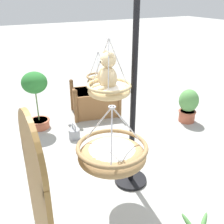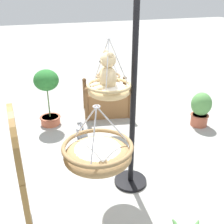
# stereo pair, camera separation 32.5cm
# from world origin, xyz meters

# --- Properties ---
(ground_plane) EXTENTS (40.00, 40.00, 0.00)m
(ground_plane) POSITION_xyz_m (0.00, 0.00, 0.00)
(ground_plane) COLOR #9E9E99
(display_pole_central) EXTENTS (0.44, 0.44, 2.59)m
(display_pole_central) POSITION_xyz_m (-0.13, -0.20, 0.82)
(display_pole_central) COLOR black
(display_pole_central) RESTS_ON ground
(hanging_basket_with_teddy) EXTENTS (0.54, 0.54, 0.70)m
(hanging_basket_with_teddy) POSITION_xyz_m (0.02, 0.05, 1.34)
(hanging_basket_with_teddy) COLOR tan
(teddy_bear) EXTENTS (0.32, 0.29, 0.46)m
(teddy_bear) POSITION_xyz_m (0.02, 0.08, 1.54)
(teddy_bear) COLOR #D1B789
(hanging_basket_left_high) EXTENTS (0.60, 0.60, 0.55)m
(hanging_basket_left_high) POSITION_xyz_m (-0.96, 0.54, 1.16)
(hanging_basket_left_high) COLOR #A37F51
(hanging_basket_right_low) EXTENTS (0.43, 0.43, 0.65)m
(hanging_basket_right_low) POSITION_xyz_m (1.45, -0.49, 0.96)
(hanging_basket_right_low) COLOR #A37F51
(wooden_planter_box) EXTENTS (0.93, 1.11, 0.70)m
(wooden_planter_box) POSITION_xyz_m (2.14, -0.72, 0.29)
(wooden_planter_box) COLOR olive
(wooden_planter_box) RESTS_ON ground
(potted_plant_flowering_red) EXTENTS (0.38, 0.38, 0.67)m
(potted_plant_flowering_red) POSITION_xyz_m (0.92, -2.18, 0.36)
(potted_plant_flowering_red) COLOR #AD563D
(potted_plant_flowering_red) RESTS_ON ground
(potted_plant_bushy_green) EXTENTS (0.46, 0.46, 1.10)m
(potted_plant_bushy_green) POSITION_xyz_m (2.05, 0.51, 0.70)
(potted_plant_bushy_green) COLOR #BC6042
(potted_plant_bushy_green) RESTS_ON ground
(display_sign_board) EXTENTS (0.74, 0.05, 1.65)m
(display_sign_board) POSITION_xyz_m (-0.86, 1.16, 0.97)
(display_sign_board) COLOR olive
(display_sign_board) RESTS_ON ground
(watering_can) EXTENTS (0.35, 0.20, 0.30)m
(watering_can) POSITION_xyz_m (1.35, 0.07, 0.10)
(watering_can) COLOR gray
(watering_can) RESTS_ON ground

